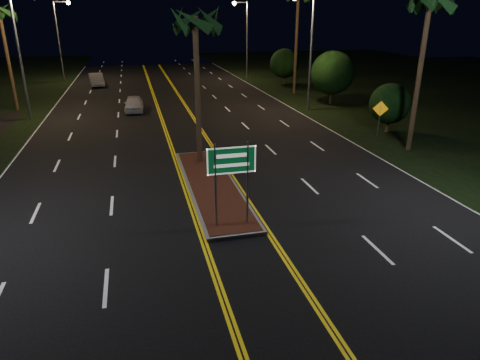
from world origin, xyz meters
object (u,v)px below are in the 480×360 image
object	(u,v)px
streetlight_left_mid	(23,42)
palm_median	(195,21)
palm_right_near	(430,1)
shrub_near	(390,104)
shrub_mid	(332,73)
median_island	(212,185)
shrub_far	(284,63)
car_near	(134,102)
warning_sign	(380,114)
car_far	(96,79)
streetlight_left_far	(61,32)
streetlight_right_far	(244,31)
highway_sign	(232,168)
streetlight_right_mid	(307,40)

from	to	relation	value
streetlight_left_mid	palm_median	distance (m)	17.25
palm_right_near	shrub_near	world-z (taller)	palm_right_near
palm_right_near	shrub_mid	world-z (taller)	palm_right_near
median_island	shrub_near	bearing A→B (deg)	27.41
shrub_far	car_near	world-z (taller)	shrub_far
streetlight_left_mid	car_near	xyz separation A→B (m)	(7.40, 1.06, -4.92)
shrub_mid	shrub_near	bearing A→B (deg)	-92.86
warning_sign	car_far	bearing A→B (deg)	150.73
streetlight_left_far	warning_sign	xyz separation A→B (m)	(22.86, -30.93, -4.14)
car_far	warning_sign	xyz separation A→B (m)	(19.31, -26.82, 0.72)
streetlight_left_far	streetlight_right_far	xyz separation A→B (m)	(21.23, -2.00, 0.00)
highway_sign	palm_right_near	distance (m)	15.55
streetlight_left_mid	shrub_far	size ratio (longest dim) A/B	2.27
highway_sign	streetlight_left_mid	bearing A→B (deg)	116.59
streetlight_left_far	car_near	size ratio (longest dim) A/B	2.05
streetlight_left_far	warning_sign	distance (m)	38.69
median_island	shrub_far	distance (m)	32.19
streetlight_left_far	streetlight_right_far	distance (m)	21.32
highway_sign	palm_median	world-z (taller)	palm_median
highway_sign	car_far	size ratio (longest dim) A/B	0.66
shrub_far	warning_sign	world-z (taller)	shrub_far
car_near	car_far	bearing A→B (deg)	106.93
streetlight_right_far	car_far	bearing A→B (deg)	-173.19
car_far	median_island	bearing A→B (deg)	-85.33
palm_median	streetlight_right_mid	bearing A→B (deg)	47.30
streetlight_left_far	palm_median	xyz separation A→B (m)	(10.61, -33.50, 1.62)
shrub_near	warning_sign	world-z (taller)	shrub_near
streetlight_right_mid	shrub_far	world-z (taller)	streetlight_right_mid
streetlight_right_mid	shrub_mid	xyz separation A→B (m)	(3.39, 2.00, -2.93)
palm_right_near	shrub_far	size ratio (longest dim) A/B	2.35
median_island	streetlight_left_far	world-z (taller)	streetlight_left_far
median_island	streetlight_left_mid	size ratio (longest dim) A/B	1.14
streetlight_right_mid	warning_sign	world-z (taller)	streetlight_right_mid
median_island	warning_sign	size ratio (longest dim) A/B	4.36
palm_right_near	warning_sign	size ratio (longest dim) A/B	3.95
streetlight_left_far	car_near	world-z (taller)	streetlight_left_far
car_far	warning_sign	size ratio (longest dim) A/B	2.05
car_far	shrub_far	bearing A→B (deg)	-18.00
streetlight_left_mid	streetlight_right_far	xyz separation A→B (m)	(21.23, 18.00, 0.00)
highway_sign	car_near	bearing A→B (deg)	98.22
streetlight_right_mid	warning_sign	distance (m)	9.98
shrub_mid	streetlight_left_far	bearing A→B (deg)	140.90
streetlight_right_far	shrub_far	size ratio (longest dim) A/B	2.27
median_island	highway_sign	bearing A→B (deg)	-90.00
median_island	car_near	bearing A→B (deg)	100.09
median_island	shrub_far	world-z (taller)	shrub_far
streetlight_right_far	warning_sign	xyz separation A→B (m)	(1.64, -28.93, -4.14)
palm_median	car_far	world-z (taller)	palm_median
highway_sign	palm_median	xyz separation A→B (m)	(0.00, 7.70, 4.87)
shrub_far	car_far	world-z (taller)	shrub_far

